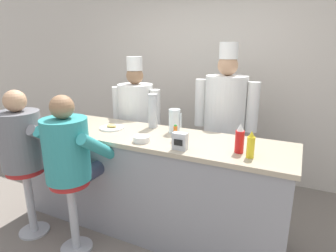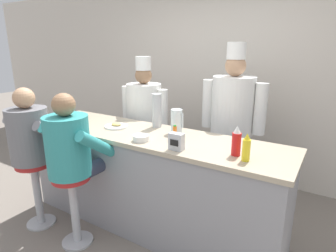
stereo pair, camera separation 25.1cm
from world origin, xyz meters
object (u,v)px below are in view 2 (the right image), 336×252
(napkin_dispenser_chrome, at_px, (176,142))
(diner_seated_grey, at_px, (33,140))
(ketchup_bottle_red, at_px, (236,142))
(cereal_bowl, at_px, (141,138))
(cook_in_whites_near, at_px, (144,119))
(diner_seated_teal, at_px, (71,151))
(breakfast_plate, at_px, (116,126))
(cook_in_whites_far, at_px, (232,120))
(coffee_mug_tan, at_px, (78,117))
(water_pitcher_clear, at_px, (177,121))
(hot_sauce_bottle_orange, at_px, (175,133))
(cup_stack_steel, at_px, (157,110))
(mustard_bottle_yellow, at_px, (246,148))

(napkin_dispenser_chrome, xyz_separation_m, diner_seated_grey, (-1.44, -0.33, -0.15))
(ketchup_bottle_red, bearing_deg, cereal_bowl, -172.36)
(cereal_bowl, height_order, napkin_dispenser_chrome, napkin_dispenser_chrome)
(cook_in_whites_near, bearing_deg, diner_seated_grey, -110.89)
(diner_seated_teal, bearing_deg, breakfast_plate, 88.32)
(diner_seated_teal, xyz_separation_m, cook_in_whites_far, (0.96, 1.43, 0.10))
(napkin_dispenser_chrome, relative_size, cook_in_whites_far, 0.08)
(napkin_dispenser_chrome, bearing_deg, coffee_mug_tan, 170.59)
(water_pitcher_clear, xyz_separation_m, cook_in_whites_near, (-0.74, 0.48, -0.19))
(cook_in_whites_far, bearing_deg, water_pitcher_clear, -114.45)
(water_pitcher_clear, bearing_deg, coffee_mug_tan, -171.95)
(water_pitcher_clear, xyz_separation_m, napkin_dispenser_chrome, (0.23, -0.41, -0.05))
(breakfast_plate, bearing_deg, ketchup_bottle_red, -4.54)
(hot_sauce_bottle_orange, xyz_separation_m, diner_seated_grey, (-1.31, -0.52, -0.15))
(diner_seated_teal, bearing_deg, hot_sauce_bottle_orange, 34.53)
(hot_sauce_bottle_orange, bearing_deg, cook_in_whites_far, 77.28)
(ketchup_bottle_red, xyz_separation_m, cook_in_whites_far, (-0.37, 0.96, -0.09))
(cup_stack_steel, height_order, cook_in_whites_near, cook_in_whites_near)
(water_pitcher_clear, bearing_deg, diner_seated_grey, -148.50)
(mustard_bottle_yellow, distance_m, hot_sauce_bottle_orange, 0.68)
(hot_sauce_bottle_orange, distance_m, cereal_bowl, 0.30)
(diner_seated_teal, bearing_deg, cook_in_whites_near, 94.56)
(water_pitcher_clear, height_order, diner_seated_grey, diner_seated_grey)
(coffee_mug_tan, distance_m, cook_in_whites_near, 0.80)
(mustard_bottle_yellow, bearing_deg, coffee_mug_tan, 175.21)
(cereal_bowl, distance_m, coffee_mug_tan, 1.07)
(mustard_bottle_yellow, relative_size, cook_in_whites_near, 0.12)
(water_pitcher_clear, distance_m, diner_seated_grey, 1.43)
(coffee_mug_tan, xyz_separation_m, diner_seated_grey, (-0.01, -0.57, -0.12))
(cup_stack_steel, height_order, napkin_dispenser_chrome, cup_stack_steel)
(diner_seated_teal, bearing_deg, water_pitcher_clear, 48.93)
(breakfast_plate, distance_m, cereal_bowl, 0.53)
(coffee_mug_tan, distance_m, diner_seated_grey, 0.58)
(hot_sauce_bottle_orange, xyz_separation_m, water_pitcher_clear, (-0.11, 0.22, 0.05))
(diner_seated_teal, height_order, cook_in_whites_near, cook_in_whites_near)
(water_pitcher_clear, height_order, cup_stack_steel, cup_stack_steel)
(ketchup_bottle_red, height_order, cook_in_whites_near, cook_in_whites_near)
(ketchup_bottle_red, bearing_deg, cook_in_whites_far, 110.84)
(diner_seated_grey, height_order, cook_in_whites_far, cook_in_whites_far)
(diner_seated_grey, distance_m, cook_in_whites_far, 2.09)
(hot_sauce_bottle_orange, relative_size, water_pitcher_clear, 0.63)
(cereal_bowl, bearing_deg, napkin_dispenser_chrome, -4.36)
(coffee_mug_tan, distance_m, cook_in_whites_far, 1.74)
(cook_in_whites_near, distance_m, cook_in_whites_far, 1.08)
(napkin_dispenser_chrome, relative_size, diner_seated_grey, 0.10)
(mustard_bottle_yellow, relative_size, diner_seated_grey, 0.15)
(cup_stack_steel, relative_size, diner_seated_grey, 0.24)
(hot_sauce_bottle_orange, height_order, cereal_bowl, hot_sauce_bottle_orange)
(ketchup_bottle_red, bearing_deg, cup_stack_steel, 160.50)
(water_pitcher_clear, distance_m, cereal_bowl, 0.41)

